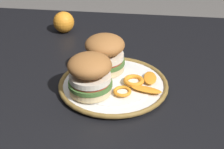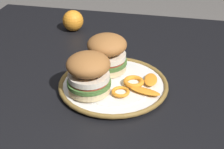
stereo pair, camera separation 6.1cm
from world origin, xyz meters
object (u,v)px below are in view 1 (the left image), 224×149
Objects in this scene: sandwich_half_right at (105,53)px; whole_orange at (64,22)px; dinner_plate at (112,85)px; dining_table at (114,116)px; sandwich_half_left at (90,74)px.

whole_orange is (-0.19, 0.27, -0.03)m from sandwich_half_right.
dinner_plate is 0.09m from sandwich_half_right.
dining_table is at bearing -60.36° from sandwich_half_right.
whole_orange is at bearing 113.36° from sandwich_half_left.
dinner_plate is at bearing -66.53° from sandwich_half_right.
dining_table is 15.84× the size of whole_orange.
sandwich_half_left is at bearing -130.72° from dining_table.
dining_table is 0.18m from sandwich_half_right.
sandwich_half_left reaches higher than whole_orange.
sandwich_half_left is 1.68× the size of whole_orange.
dinner_plate is 2.30× the size of sandwich_half_right.
whole_orange is (-0.17, 0.39, -0.03)m from sandwich_half_left.
sandwich_half_right is at bearing -55.67° from whole_orange.
sandwich_half_left is at bearing -66.64° from whole_orange.
dinner_plate is at bearing 46.83° from sandwich_half_left.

